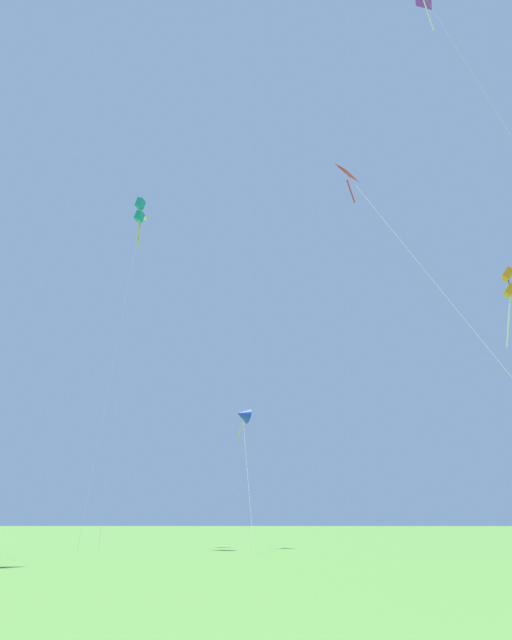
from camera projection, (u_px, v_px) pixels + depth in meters
kite_red_high at (360, 191)px, 21.57m from camera, size 4.37×9.89×14.49m
kite_purple_streamer at (435, 14)px, 24.10m from camera, size 4.23×7.35×23.10m
kite_teal_box at (140, 212)px, 49.52m from camera, size 1.01×7.45×27.04m
kite_orange_box at (512, 287)px, 18.02m from camera, size 0.60×10.83×8.99m
kite_yellow_diamond at (137, 237)px, 52.65m from camera, size 1.17×12.42×28.18m
kite_blue_delta at (243, 415)px, 42.17m from camera, size 1.69×9.97×9.32m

